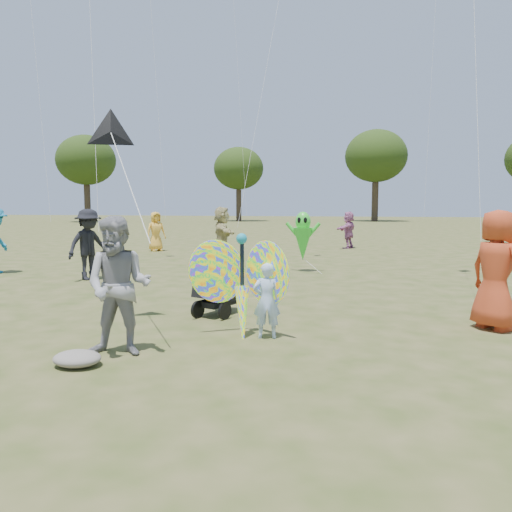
# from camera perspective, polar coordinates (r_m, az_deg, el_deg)

# --- Properties ---
(ground) EXTENTS (160.00, 160.00, 0.00)m
(ground) POSITION_cam_1_polar(r_m,az_deg,el_deg) (6.85, -1.21, -10.50)
(ground) COLOR #51592B
(ground) RESTS_ON ground
(child_girl) EXTENTS (0.45, 0.35, 1.10)m
(child_girl) POSITION_cam_1_polar(r_m,az_deg,el_deg) (7.23, 1.22, -5.12)
(child_girl) COLOR #AFCDF8
(child_girl) RESTS_ON ground
(adult_man) EXTENTS (0.96, 0.80, 1.79)m
(adult_man) POSITION_cam_1_polar(r_m,az_deg,el_deg) (6.60, -15.41, -3.36)
(adult_man) COLOR gray
(adult_man) RESTS_ON ground
(grey_bag) EXTENTS (0.59, 0.48, 0.19)m
(grey_bag) POSITION_cam_1_polar(r_m,az_deg,el_deg) (6.47, -19.77, -10.97)
(grey_bag) COLOR gray
(grey_bag) RESTS_ON ground
(crowd_a) EXTENTS (1.03, 1.08, 1.86)m
(crowd_a) POSITION_cam_1_polar(r_m,az_deg,el_deg) (8.54, 25.79, -1.45)
(crowd_a) COLOR #BA3E1D
(crowd_a) RESTS_ON ground
(crowd_b) EXTENTS (1.13, 1.36, 1.83)m
(crowd_b) POSITION_cam_1_polar(r_m,az_deg,el_deg) (13.55, -18.57, 1.25)
(crowd_b) COLOR black
(crowd_b) RESTS_ON ground
(crowd_d) EXTENTS (1.28, 1.81, 1.88)m
(crowd_d) POSITION_cam_1_polar(r_m,az_deg,el_deg) (17.04, -3.91, 2.51)
(crowd_d) COLOR tan
(crowd_d) RESTS_ON ground
(crowd_g) EXTENTS (0.94, 0.94, 1.65)m
(crowd_g) POSITION_cam_1_polar(r_m,az_deg,el_deg) (21.35, -11.37, 2.77)
(crowd_g) COLOR gold
(crowd_g) RESTS_ON ground
(crowd_j) EXTENTS (1.03, 1.60, 1.65)m
(crowd_j) POSITION_cam_1_polar(r_m,az_deg,el_deg) (22.59, 10.52, 2.95)
(crowd_j) COLOR #B6689B
(crowd_j) RESTS_ON ground
(jogging_stroller) EXTENTS (0.75, 1.14, 1.09)m
(jogging_stroller) POSITION_cam_1_polar(r_m,az_deg,el_deg) (8.82, -4.37, -2.73)
(jogging_stroller) COLOR black
(jogging_stroller) RESTS_ON ground
(butterfly_kite) EXTENTS (1.74, 0.75, 1.72)m
(butterfly_kite) POSITION_cam_1_polar(r_m,az_deg,el_deg) (7.34, -1.61, -3.32)
(butterfly_kite) COLOR red
(butterfly_kite) RESTS_ON ground
(delta_kite_rig) EXTENTS (1.79, 1.82, 2.05)m
(delta_kite_rig) POSITION_cam_1_polar(r_m,az_deg,el_deg) (8.43, -16.25, 13.36)
(delta_kite_rig) COLOR black
(delta_kite_rig) RESTS_ON ground
(alien_kite) EXTENTS (1.12, 0.69, 1.74)m
(alien_kite) POSITION_cam_1_polar(r_m,az_deg,el_deg) (14.49, 5.38, 2.03)
(alien_kite) COLOR #34D832
(alien_kite) RESTS_ON ground
(tree_line) EXTENTS (91.78, 33.60, 10.79)m
(tree_line) POSITION_cam_1_polar(r_m,az_deg,el_deg) (51.64, 15.52, 11.12)
(tree_line) COLOR #3A2D21
(tree_line) RESTS_ON ground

